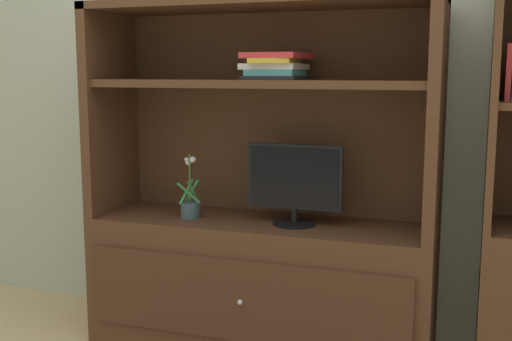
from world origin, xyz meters
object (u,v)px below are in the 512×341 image
(tv_monitor, at_px, (295,183))
(media_console, at_px, (260,243))
(potted_plant, at_px, (190,205))
(magazine_stack, at_px, (276,66))

(tv_monitor, bearing_deg, media_console, 171.45)
(media_console, relative_size, potted_plant, 5.26)
(media_console, bearing_deg, potted_plant, -169.46)
(media_console, relative_size, tv_monitor, 3.70)
(potted_plant, bearing_deg, tv_monitor, 4.00)
(media_console, xyz_separation_m, magazine_stack, (0.08, -0.01, 0.84))
(tv_monitor, xyz_separation_m, potted_plant, (-0.51, -0.04, -0.13))
(media_console, xyz_separation_m, potted_plant, (-0.34, -0.06, 0.18))
(media_console, distance_m, magazine_stack, 0.85)
(magazine_stack, bearing_deg, tv_monitor, -11.57)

